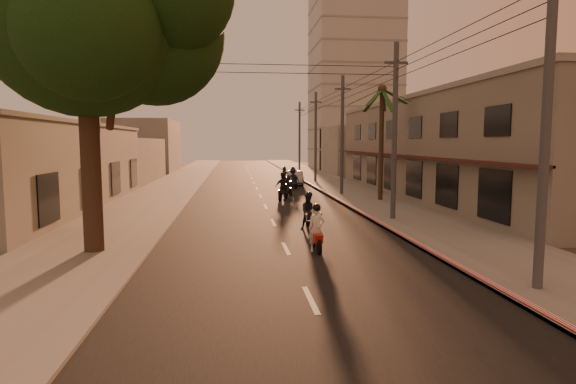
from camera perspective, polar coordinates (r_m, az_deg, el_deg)
name	(u,v)px	position (r m, az deg, el deg)	size (l,w,h in m)	color
ground	(292,262)	(16.45, 0.49, -8.29)	(160.00, 160.00, 0.00)	#383023
road	(260,196)	(36.11, -3.29, -0.49)	(10.00, 140.00, 0.02)	black
sidewalk_right	(358,194)	(37.26, 8.31, -0.26)	(5.00, 140.00, 0.12)	slate
sidewalk_left	(158,197)	(36.48, -15.14, -0.54)	(5.00, 140.00, 0.12)	slate
curb_stripe	(342,202)	(31.86, 6.40, -1.21)	(0.20, 60.00, 0.20)	red
shophouse_row	(452,147)	(37.36, 18.84, 5.02)	(8.80, 34.20, 7.30)	gray
left_building	(29,167)	(32.22, -28.40, 2.65)	(8.20, 24.20, 5.20)	gray
distant_tower	(354,75)	(74.69, 7.80, 13.54)	(12.10, 12.10, 28.00)	#B7B5B2
broadleaf_tree	(97,15)	(19.10, -21.66, 18.95)	(9.60, 8.70, 12.10)	black
palm_tree	(382,96)	(33.48, 11.10, 11.15)	(5.00, 5.00, 8.20)	black
utility_poles	(342,109)	(36.82, 6.47, 9.78)	(1.20, 48.26, 9.00)	#38383A
filler_right	(358,150)	(62.88, 8.33, 4.92)	(8.00, 14.00, 6.00)	gray
filler_left_near	(113,161)	(51.31, -20.02, 3.52)	(8.00, 14.00, 4.40)	gray
filler_left_far	(146,146)	(68.90, -16.53, 5.24)	(8.00, 14.00, 7.00)	gray
scooter_red	(316,231)	(17.85, 3.38, -4.60)	(0.69, 1.83, 1.79)	black
scooter_mid_a	(309,212)	(22.36, 2.51, -2.42)	(0.85, 1.80, 1.76)	black
scooter_mid_b	(283,187)	(33.46, -0.63, 0.54)	(1.41, 1.88, 1.97)	black
scooter_far_a	(288,186)	(36.68, 0.02, 0.72)	(0.93, 1.57, 1.56)	black
scooter_far_b	(293,179)	(41.06, 0.61, 1.55)	(1.73, 1.84, 1.96)	black
parked_car	(295,178)	(45.34, 0.87, 1.66)	(1.70, 4.11, 1.32)	#A1A3A9
scooter_far_c	(284,175)	(47.64, -0.43, 1.98)	(0.93, 1.70, 1.67)	black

